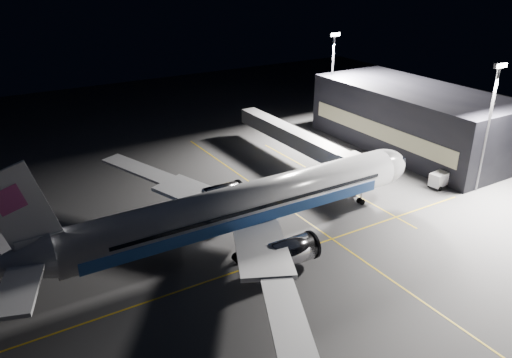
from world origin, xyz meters
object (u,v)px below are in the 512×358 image
object	(u,v)px
floodlight_mast_south	(490,117)
service_truck	(442,178)
safety_cone_a	(247,199)
baggage_tug	(180,206)
safety_cone_b	(234,199)
airliner	(238,207)
floodlight_mast_north	(332,73)
jet_bridge	(301,141)
safety_cone_c	(152,210)

from	to	relation	value
floodlight_mast_south	service_truck	distance (m)	12.26
floodlight_mast_south	service_truck	bearing A→B (deg)	131.29
safety_cone_a	baggage_tug	bearing A→B (deg)	167.15
service_truck	safety_cone_b	bearing A→B (deg)	150.17
airliner	floodlight_mast_north	size ratio (longest dim) A/B	2.97
floodlight_mast_north	safety_cone_b	world-z (taller)	floodlight_mast_north
floodlight_mast_south	safety_cone_a	xyz separation A→B (m)	(-34.02, 15.85, -12.06)
airliner	floodlight_mast_south	bearing A→B (deg)	-8.33
safety_cone_a	jet_bridge	bearing A→B (deg)	27.16
service_truck	baggage_tug	world-z (taller)	service_truck
airliner	safety_cone_c	bearing A→B (deg)	116.32
baggage_tug	floodlight_mast_north	bearing A→B (deg)	21.81
floodlight_mast_north	service_truck	xyz separation A→B (m)	(-3.58, -33.92, -10.99)
jet_bridge	floodlight_mast_south	xyz separation A→B (m)	(18.00, -24.07, 7.79)
jet_bridge	floodlight_mast_south	world-z (taller)	floodlight_mast_south
jet_bridge	floodlight_mast_north	bearing A→B (deg)	37.74
floodlight_mast_north	safety_cone_b	bearing A→B (deg)	-149.42
floodlight_mast_south	safety_cone_a	bearing A→B (deg)	155.01
airliner	floodlight_mast_north	distance (m)	52.56
safety_cone_b	safety_cone_c	xyz separation A→B (m)	(-12.28, 3.12, -0.03)
airliner	service_truck	xyz separation A→B (m)	(37.49, -1.93, -3.78)
floodlight_mast_south	safety_cone_a	size ratio (longest dim) A/B	33.07
service_truck	safety_cone_c	bearing A→B (deg)	152.17
floodlight_mast_north	safety_cone_a	bearing A→B (deg)	-146.93
safety_cone_b	baggage_tug	bearing A→B (deg)	171.33
airliner	jet_bridge	distance (m)	29.31
safety_cone_c	safety_cone_a	bearing A→B (deg)	-16.57
airliner	floodlight_mast_south	distance (m)	42.13
service_truck	jet_bridge	bearing A→B (deg)	117.70
airliner	service_truck	size ratio (longest dim) A/B	11.65
safety_cone_c	jet_bridge	bearing A→B (deg)	7.70
floodlight_mast_south	safety_cone_b	distance (m)	41.31
jet_bridge	baggage_tug	xyz separation A→B (m)	(-26.32, -5.87, -3.71)
jet_bridge	service_truck	size ratio (longest dim) A/B	6.52
safety_cone_c	floodlight_mast_south	bearing A→B (deg)	-22.63
safety_cone_a	floodlight_mast_north	bearing A→B (deg)	33.07
service_truck	baggage_tug	distance (m)	43.12
safety_cone_c	safety_cone_b	bearing A→B (deg)	-14.27
safety_cone_c	service_truck	bearing A→B (deg)	-19.73
airliner	floodlight_mast_north	world-z (taller)	floodlight_mast_north
safety_cone_a	safety_cone_c	bearing A→B (deg)	163.43
safety_cone_a	safety_cone_b	world-z (taller)	safety_cone_b
airliner	jet_bridge	bearing A→B (deg)	38.04
safety_cone_b	safety_cone_c	world-z (taller)	safety_cone_b
safety_cone_b	airliner	bearing A→B (deg)	-116.20
airliner	floodlight_mast_south	xyz separation A→B (m)	(41.08, -6.01, 7.21)
floodlight_mast_north	service_truck	world-z (taller)	floodlight_mast_north
jet_bridge	floodlight_mast_south	size ratio (longest dim) A/B	1.66
service_truck	safety_cone_b	size ratio (longest dim) A/B	7.97
baggage_tug	safety_cone_a	size ratio (longest dim) A/B	4.25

